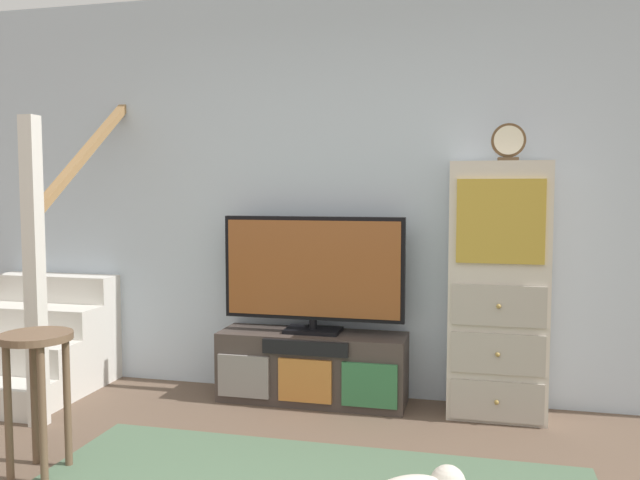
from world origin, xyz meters
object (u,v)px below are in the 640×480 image
at_px(desk_clock, 508,142).
at_px(bar_stool_near, 37,369).
at_px(television, 313,271).
at_px(side_cabinet, 498,291).
at_px(media_console, 312,367).

height_order(desk_clock, bar_stool_near, desk_clock).
xyz_separation_m(television, side_cabinet, (1.16, -0.01, -0.08)).
xyz_separation_m(media_console, desk_clock, (1.20, -0.00, 1.43)).
relative_size(side_cabinet, desk_clock, 6.94).
height_order(media_console, desk_clock, desk_clock).
distance_m(television, desk_clock, 1.44).
height_order(media_console, television, television).
distance_m(media_console, bar_stool_near, 1.72).
xyz_separation_m(media_console, side_cabinet, (1.16, 0.01, 0.54)).
height_order(television, bar_stool_near, television).
bearing_deg(media_console, side_cabinet, 0.51).
xyz_separation_m(media_console, television, (0.00, 0.02, 0.63)).
distance_m(side_cabinet, bar_stool_near, 2.58).
relative_size(desk_clock, bar_stool_near, 0.32).
xyz_separation_m(desk_clock, bar_stool_near, (-2.22, -1.34, -1.14)).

